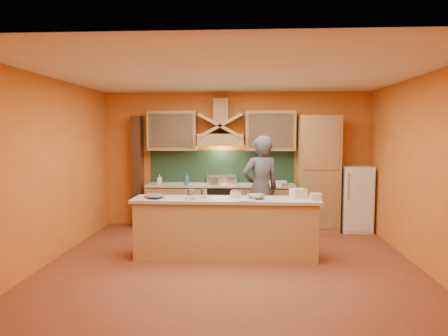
# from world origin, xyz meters

# --- Properties ---
(floor) EXTENTS (5.50, 5.00, 0.01)m
(floor) POSITION_xyz_m (0.00, 0.00, 0.00)
(floor) COLOR brown
(floor) RESTS_ON ground
(ceiling) EXTENTS (5.50, 5.00, 0.01)m
(ceiling) POSITION_xyz_m (0.00, 0.00, 2.80)
(ceiling) COLOR white
(ceiling) RESTS_ON wall_back
(wall_back) EXTENTS (5.50, 0.02, 2.80)m
(wall_back) POSITION_xyz_m (0.00, 2.50, 1.40)
(wall_back) COLOR orange
(wall_back) RESTS_ON floor
(wall_front) EXTENTS (5.50, 0.02, 2.80)m
(wall_front) POSITION_xyz_m (0.00, -2.50, 1.40)
(wall_front) COLOR orange
(wall_front) RESTS_ON floor
(wall_left) EXTENTS (0.02, 5.00, 2.80)m
(wall_left) POSITION_xyz_m (-2.75, 0.00, 1.40)
(wall_left) COLOR orange
(wall_left) RESTS_ON floor
(wall_right) EXTENTS (0.02, 5.00, 2.80)m
(wall_right) POSITION_xyz_m (2.75, 0.00, 1.40)
(wall_right) COLOR orange
(wall_right) RESTS_ON floor
(base_cabinet_left) EXTENTS (1.10, 0.60, 0.86)m
(base_cabinet_left) POSITION_xyz_m (-1.25, 2.20, 0.43)
(base_cabinet_left) COLOR #A67D4B
(base_cabinet_left) RESTS_ON floor
(base_cabinet_right) EXTENTS (1.10, 0.60, 0.86)m
(base_cabinet_right) POSITION_xyz_m (0.65, 2.20, 0.43)
(base_cabinet_right) COLOR #A67D4B
(base_cabinet_right) RESTS_ON floor
(counter_top) EXTENTS (3.00, 0.62, 0.04)m
(counter_top) POSITION_xyz_m (-0.30, 2.20, 0.90)
(counter_top) COLOR beige
(counter_top) RESTS_ON base_cabinet_left
(stove) EXTENTS (0.60, 0.58, 0.90)m
(stove) POSITION_xyz_m (-0.30, 2.20, 0.45)
(stove) COLOR black
(stove) RESTS_ON floor
(backsplash) EXTENTS (3.00, 0.03, 0.70)m
(backsplash) POSITION_xyz_m (-0.30, 2.48, 1.25)
(backsplash) COLOR #173325
(backsplash) RESTS_ON wall_back
(range_hood) EXTENTS (0.92, 0.50, 0.24)m
(range_hood) POSITION_xyz_m (-0.30, 2.25, 1.82)
(range_hood) COLOR #A67D4B
(range_hood) RESTS_ON wall_back
(hood_chimney) EXTENTS (0.30, 0.30, 0.50)m
(hood_chimney) POSITION_xyz_m (-0.30, 2.35, 2.40)
(hood_chimney) COLOR #A67D4B
(hood_chimney) RESTS_ON wall_back
(upper_cabinet_left) EXTENTS (1.00, 0.35, 0.80)m
(upper_cabinet_left) POSITION_xyz_m (-1.30, 2.33, 2.00)
(upper_cabinet_left) COLOR #A67D4B
(upper_cabinet_left) RESTS_ON wall_back
(upper_cabinet_right) EXTENTS (1.00, 0.35, 0.80)m
(upper_cabinet_right) POSITION_xyz_m (0.70, 2.33, 2.00)
(upper_cabinet_right) COLOR #A67D4B
(upper_cabinet_right) RESTS_ON wall_back
(pantry_column) EXTENTS (0.80, 0.60, 2.30)m
(pantry_column) POSITION_xyz_m (1.65, 2.20, 1.15)
(pantry_column) COLOR #A67D4B
(pantry_column) RESTS_ON floor
(fridge) EXTENTS (0.58, 0.60, 1.30)m
(fridge) POSITION_xyz_m (2.40, 2.20, 0.65)
(fridge) COLOR white
(fridge) RESTS_ON floor
(trim_column_left) EXTENTS (0.20, 0.30, 2.30)m
(trim_column_left) POSITION_xyz_m (-2.05, 2.35, 1.15)
(trim_column_left) COLOR #472816
(trim_column_left) RESTS_ON floor
(island_body) EXTENTS (2.80, 0.55, 0.88)m
(island_body) POSITION_xyz_m (-0.10, 0.30, 0.44)
(island_body) COLOR tan
(island_body) RESTS_ON floor
(island_top) EXTENTS (2.90, 0.62, 0.05)m
(island_top) POSITION_xyz_m (-0.10, 0.30, 0.92)
(island_top) COLOR beige
(island_top) RESTS_ON island_body
(person) EXTENTS (0.82, 0.69, 1.91)m
(person) POSITION_xyz_m (0.48, 1.25, 0.96)
(person) COLOR #4C4C51
(person) RESTS_ON floor
(pot_large) EXTENTS (0.30, 0.30, 0.16)m
(pot_large) POSITION_xyz_m (-0.42, 2.09, 0.98)
(pot_large) COLOR silver
(pot_large) RESTS_ON stove
(pot_small) EXTENTS (0.22, 0.22, 0.14)m
(pot_small) POSITION_xyz_m (-0.07, 2.23, 0.97)
(pot_small) COLOR silver
(pot_small) RESTS_ON stove
(soap_bottle_a) EXTENTS (0.10, 0.11, 0.20)m
(soap_bottle_a) POSITION_xyz_m (-1.53, 2.10, 1.02)
(soap_bottle_a) COLOR white
(soap_bottle_a) RESTS_ON counter_top
(soap_bottle_b) EXTENTS (0.13, 0.13, 0.26)m
(soap_bottle_b) POSITION_xyz_m (-0.97, 2.01, 1.05)
(soap_bottle_b) COLOR #316089
(soap_bottle_b) RESTS_ON counter_top
(bowl_back) EXTENTS (0.32, 0.32, 0.08)m
(bowl_back) POSITION_xyz_m (0.90, 2.10, 0.96)
(bowl_back) COLOR silver
(bowl_back) RESTS_ON counter_top
(dish_rack) EXTENTS (0.29, 0.25, 0.09)m
(dish_rack) POSITION_xyz_m (0.80, 2.05, 0.97)
(dish_rack) COLOR white
(dish_rack) RESTS_ON counter_top
(book_lower) EXTENTS (0.28, 0.35, 0.03)m
(book_lower) POSITION_xyz_m (-1.39, 0.40, 0.96)
(book_lower) COLOR #A53B3F
(book_lower) RESTS_ON island_top
(book_upper) EXTENTS (0.30, 0.36, 0.02)m
(book_upper) POSITION_xyz_m (-1.29, 0.29, 0.98)
(book_upper) COLOR #3B5C83
(book_upper) RESTS_ON island_top
(jar_large) EXTENTS (0.19, 0.19, 0.15)m
(jar_large) POSITION_xyz_m (-0.63, 0.21, 1.02)
(jar_large) COLOR silver
(jar_large) RESTS_ON island_top
(jar_small) EXTENTS (0.17, 0.17, 0.13)m
(jar_small) POSITION_xyz_m (-0.46, 0.34, 1.01)
(jar_small) COLOR silver
(jar_small) RESTS_ON island_top
(kitchen_scale) EXTENTS (0.17, 0.17, 0.11)m
(kitchen_scale) POSITION_xyz_m (0.05, 0.38, 1.00)
(kitchen_scale) COLOR silver
(kitchen_scale) RESTS_ON island_top
(mixing_bowl) EXTENTS (0.37, 0.37, 0.07)m
(mixing_bowl) POSITION_xyz_m (0.37, 0.27, 0.98)
(mixing_bowl) COLOR white
(mixing_bowl) RESTS_ON island_top
(cloth) EXTENTS (0.25, 0.19, 0.02)m
(cloth) POSITION_xyz_m (0.24, 0.09, 0.95)
(cloth) COLOR beige
(cloth) RESTS_ON island_top
(grocery_bag_a) EXTENTS (0.28, 0.25, 0.14)m
(grocery_bag_a) POSITION_xyz_m (1.03, 0.40, 1.02)
(grocery_bag_a) COLOR beige
(grocery_bag_a) RESTS_ON island_top
(grocery_bag_b) EXTENTS (0.17, 0.14, 0.10)m
(grocery_bag_b) POSITION_xyz_m (1.28, 0.25, 0.99)
(grocery_bag_b) COLOR beige
(grocery_bag_b) RESTS_ON island_top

